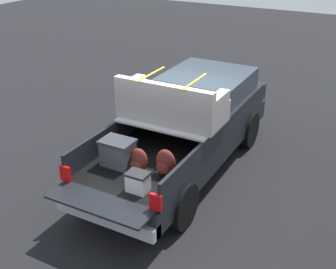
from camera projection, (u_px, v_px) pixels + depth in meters
name	position (u px, v px, depth m)	size (l,w,h in m)	color
ground_plane	(181.00, 169.00, 9.48)	(40.00, 40.00, 0.00)	black
pickup_truck	(189.00, 123.00, 9.33)	(6.05, 2.06, 2.23)	black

